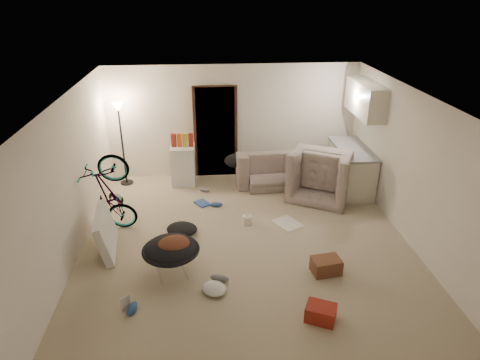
{
  "coord_description": "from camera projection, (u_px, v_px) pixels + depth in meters",
  "views": [
    {
      "loc": [
        -0.63,
        -6.12,
        4.02
      ],
      "look_at": [
        -0.06,
        0.6,
        0.92
      ],
      "focal_mm": 32.0,
      "sensor_mm": 36.0,
      "label": 1
    }
  ],
  "objects": [
    {
      "name": "kitchen_counter",
      "position": [
        351.0,
        169.0,
        9.08
      ],
      "size": [
        0.6,
        1.5,
        0.88
      ],
      "primitive_type": "cube",
      "color": "beige",
      "rests_on": "floor"
    },
    {
      "name": "drink_case_a",
      "position": [
        326.0,
        266.0,
        6.5
      ],
      "size": [
        0.46,
        0.36,
        0.24
      ],
      "primitive_type": "cube",
      "rotation": [
        0.0,
        0.0,
        0.14
      ],
      "color": "brown",
      "rests_on": "floor"
    },
    {
      "name": "book_white",
      "position": [
        176.0,
        235.0,
        7.49
      ],
      "size": [
        0.28,
        0.31,
        0.02
      ],
      "primitive_type": "cube",
      "rotation": [
        0.0,
        0.0,
        -0.37
      ],
      "color": "silver",
      "rests_on": "floor"
    },
    {
      "name": "book_blue",
      "position": [
        202.0,
        203.0,
        8.58
      ],
      "size": [
        0.35,
        0.37,
        0.03
      ],
      "primitive_type": "cube",
      "rotation": [
        0.0,
        0.0,
        0.59
      ],
      "color": "#284C93",
      "rests_on": "floor"
    },
    {
      "name": "drink_case_b",
      "position": [
        321.0,
        313.0,
        5.58
      ],
      "size": [
        0.47,
        0.42,
        0.22
      ],
      "primitive_type": "cube",
      "rotation": [
        0.0,
        0.0,
        -0.44
      ],
      "color": "maroon",
      "rests_on": "floor"
    },
    {
      "name": "hoodie",
      "position": [
        174.0,
        244.0,
        6.25
      ],
      "size": [
        0.56,
        0.51,
        0.22
      ],
      "primitive_type": "ellipsoid",
      "rotation": [
        0.0,
        0.0,
        0.25
      ],
      "color": "#552C1D",
      "rests_on": "saucer_chair"
    },
    {
      "name": "snack_box_3",
      "position": [
        191.0,
        140.0,
        9.09
      ],
      "size": [
        0.11,
        0.08,
        0.3
      ],
      "primitive_type": "cube",
      "rotation": [
        0.0,
        0.0,
        0.11
      ],
      "color": "maroon",
      "rests_on": "mini_fridge"
    },
    {
      "name": "clothes_lump_c",
      "position": [
        214.0,
        289.0,
        6.11
      ],
      "size": [
        0.49,
        0.49,
        0.12
      ],
      "primitive_type": "ellipsoid",
      "rotation": [
        0.0,
        0.0,
        -0.84
      ],
      "color": "silver",
      "rests_on": "floor"
    },
    {
      "name": "juicer",
      "position": [
        247.0,
        219.0,
        7.82
      ],
      "size": [
        0.17,
        0.17,
        0.24
      ],
      "color": "white",
      "rests_on": "floor"
    },
    {
      "name": "shoe_3",
      "position": [
        219.0,
        278.0,
        6.34
      ],
      "size": [
        0.31,
        0.21,
        0.11
      ],
      "primitive_type": "ellipsoid",
      "rotation": [
        0.0,
        0.0,
        -0.33
      ],
      "color": "slate",
      "rests_on": "floor"
    },
    {
      "name": "doorway",
      "position": [
        216.0,
        132.0,
        9.5
      ],
      "size": [
        0.85,
        0.1,
        2.04
      ],
      "primitive_type": "cube",
      "color": "black",
      "rests_on": "floor"
    },
    {
      "name": "wall_front",
      "position": [
        279.0,
        308.0,
        4.02
      ],
      "size": [
        5.5,
        0.02,
        2.5
      ],
      "primitive_type": "cube",
      "color": "white",
      "rests_on": "floor"
    },
    {
      "name": "snack_box_2",
      "position": [
        185.0,
        140.0,
        9.08
      ],
      "size": [
        0.11,
        0.09,
        0.3
      ],
      "primitive_type": "cube",
      "rotation": [
        0.0,
        0.0,
        0.18
      ],
      "color": "gold",
      "rests_on": "mini_fridge"
    },
    {
      "name": "clothes_lump_a",
      "position": [
        182.0,
        229.0,
        7.53
      ],
      "size": [
        0.66,
        0.61,
        0.18
      ],
      "primitive_type": "ellipsoid",
      "rotation": [
        0.0,
        0.0,
        -0.3
      ],
      "color": "black",
      "rests_on": "floor"
    },
    {
      "name": "book_asset",
      "position": [
        121.0,
        312.0,
        5.75
      ],
      "size": [
        0.25,
        0.26,
        0.02
      ],
      "primitive_type": "imported",
      "rotation": [
        0.0,
        0.0,
        0.77
      ],
      "color": "maroon",
      "rests_on": "floor"
    },
    {
      "name": "shoe_1",
      "position": [
        204.0,
        190.0,
        9.08
      ],
      "size": [
        0.26,
        0.21,
        0.09
      ],
      "primitive_type": "ellipsoid",
      "rotation": [
        0.0,
        0.0,
        -0.53
      ],
      "color": "slate",
      "rests_on": "floor"
    },
    {
      "name": "counter_top",
      "position": [
        353.0,
        149.0,
        8.89
      ],
      "size": [
        0.64,
        1.54,
        0.04
      ],
      "primitive_type": "cube",
      "color": "gray",
      "rests_on": "kitchen_counter"
    },
    {
      "name": "saucer_chair",
      "position": [
        171.0,
        254.0,
        6.36
      ],
      "size": [
        0.86,
        0.86,
        0.61
      ],
      "color": "silver",
      "rests_on": "floor"
    },
    {
      "name": "tv_box",
      "position": [
        106.0,
        232.0,
        6.95
      ],
      "size": [
        0.39,
        1.08,
        0.71
      ],
      "primitive_type": "cube",
      "rotation": [
        0.0,
        -0.21,
        0.12
      ],
      "color": "silver",
      "rests_on": "floor"
    },
    {
      "name": "wall_back",
      "position": [
        233.0,
        121.0,
        9.47
      ],
      "size": [
        5.5,
        0.02,
        2.5
      ],
      "primitive_type": "cube",
      "color": "white",
      "rests_on": "floor"
    },
    {
      "name": "door_trim",
      "position": [
        216.0,
        133.0,
        9.47
      ],
      "size": [
        0.97,
        0.04,
        2.1
      ],
      "primitive_type": "cube",
      "color": "#381F13",
      "rests_on": "floor"
    },
    {
      "name": "bicycle",
      "position": [
        113.0,
        211.0,
        7.5
      ],
      "size": [
        1.58,
        0.76,
        0.89
      ],
      "primitive_type": "imported",
      "rotation": [
        0.0,
        -0.17,
        1.51
      ],
      "color": "black",
      "rests_on": "floor"
    },
    {
      "name": "sofa_drape",
      "position": [
        237.0,
        160.0,
        9.26
      ],
      "size": [
        0.66,
        0.59,
        0.28
      ],
      "primitive_type": "ellipsoid",
      "rotation": [
        0.0,
        0.0,
        0.26
      ],
      "color": "black",
      "rests_on": "sofa"
    },
    {
      "name": "floor_lamp",
      "position": [
        120.0,
        127.0,
        8.94
      ],
      "size": [
        0.28,
        0.28,
        1.81
      ],
      "color": "black",
      "rests_on": "floor"
    },
    {
      "name": "newspaper",
      "position": [
        288.0,
        223.0,
        7.89
      ],
      "size": [
        0.59,
        0.64,
        0.01
      ],
      "primitive_type": "cube",
      "rotation": [
        0.0,
        0.0,
        0.5
      ],
      "color": "silver",
      "rests_on": "floor"
    },
    {
      "name": "ceiling",
      "position": [
        247.0,
        98.0,
        6.22
      ],
      "size": [
        5.5,
        6.0,
        0.02
      ],
      "primitive_type": "cube",
      "color": "white",
      "rests_on": "wall_back"
    },
    {
      "name": "shoe_2",
      "position": [
        132.0,
        308.0,
        5.75
      ],
      "size": [
        0.16,
        0.29,
        0.1
      ],
      "primitive_type": "ellipsoid",
      "rotation": [
        0.0,
        0.0,
        1.38
      ],
      "color": "#284C93",
      "rests_on": "floor"
    },
    {
      "name": "snack_box_1",
      "position": [
        179.0,
        140.0,
        9.07
      ],
      "size": [
        0.1,
        0.07,
        0.3
      ],
      "primitive_type": "cube",
      "rotation": [
        0.0,
        0.0,
        0.01
      ],
      "color": "#C45418",
      "rests_on": "mini_fridge"
    },
    {
      "name": "mini_fridge",
      "position": [
        183.0,
        165.0,
        9.31
      ],
      "size": [
        0.52,
        0.52,
        0.86
      ],
      "primitive_type": "cube",
      "rotation": [
        0.0,
        0.0,
        -0.02
      ],
      "color": "white",
      "rests_on": "floor"
    },
    {
      "name": "kitchen_uppers",
      "position": [
        365.0,
        99.0,
        8.46
      ],
      "size": [
        0.38,
        1.4,
        0.65
      ],
      "primitive_type": "cube",
      "color": "beige",
      "rests_on": "wall_right"
    },
    {
      "name": "shoe_0",
      "position": [
        216.0,
        204.0,
        8.47
      ],
      "size": [
        0.26,
        0.12,
        0.09
      ],
      "primitive_type": "ellipsoid",
      "rotation": [
        0.0,
        0.0,
        -0.06
      ],
      "color": "#284C93",
      "rests_on": "floor"
    },
    {
      "name": "floor",
      "position": [
        246.0,
        244.0,
        7.27
      ],
      "size": [
        5.5,
        6.0,
        0.02
      ],
      "primitive_type": "cube",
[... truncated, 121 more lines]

